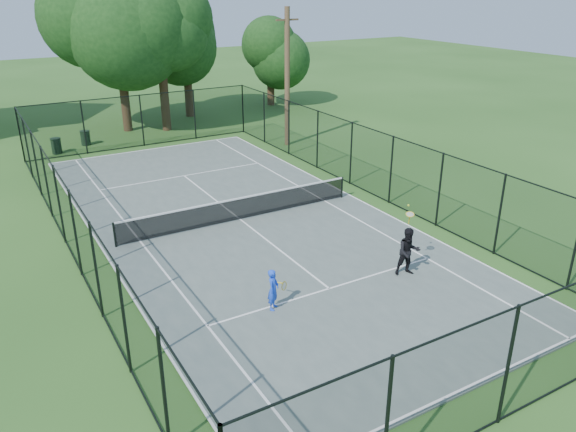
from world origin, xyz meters
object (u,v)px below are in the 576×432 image
trash_bin_right (85,138)px  player_black (409,252)px  utility_pole (287,77)px  trash_bin_left (56,146)px  tennis_net (240,208)px  player_blue (273,289)px

trash_bin_right → player_black: size_ratio=0.39×
utility_pole → trash_bin_right: bearing=150.3°
utility_pole → trash_bin_left: bearing=158.0°
trash_bin_right → tennis_net: bearing=-78.9°
player_blue → player_black: size_ratio=0.58×
player_blue → trash_bin_left: bearing=97.4°
trash_bin_left → player_blue: player_blue is taller
trash_bin_right → utility_pole: (10.35, -5.91, 3.48)m
trash_bin_left → player_black: (7.45, -20.79, 0.43)m
trash_bin_left → player_blue: bearing=-82.6°
utility_pole → player_blue: (-9.49, -15.51, -3.22)m
trash_bin_right → player_blue: bearing=-87.7°
trash_bin_right → utility_pole: 12.41m
tennis_net → utility_pole: bearing=50.5°
trash_bin_right → trash_bin_left: bearing=-150.7°
tennis_net → trash_bin_right: (-2.92, 14.91, -0.14)m
utility_pole → player_blue: bearing=-121.4°
trash_bin_right → utility_pole: bearing=-29.7°
trash_bin_left → player_black: player_black is taller
tennis_net → player_black: size_ratio=4.63×
player_black → utility_pole: bearing=73.6°
tennis_net → player_blue: size_ratio=7.93×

